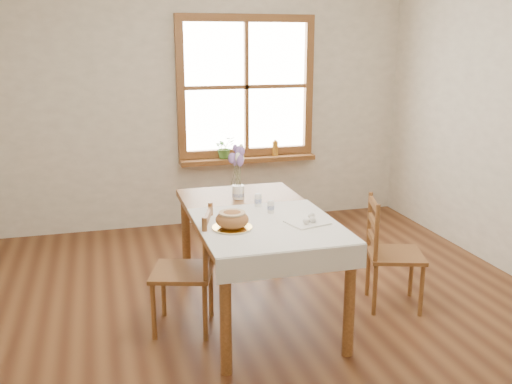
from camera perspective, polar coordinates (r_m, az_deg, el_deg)
The scene contains 18 objects.
ground at distance 4.02m, azimuth 1.19°, elevation -13.59°, with size 5.00×5.00×0.00m, color brown.
room_walls at distance 3.54m, azimuth 1.34°, elevation 11.51°, with size 4.60×5.10×2.65m.
window at distance 6.06m, azimuth -1.00°, elevation 10.47°, with size 1.46×0.08×1.46m.
window_sill at distance 6.10m, azimuth -0.80°, elevation 3.29°, with size 1.46×0.20×0.05m.
dining_table at distance 4.02m, azimuth -0.00°, elevation -3.24°, with size 0.90×1.60×0.75m.
table_linen at distance 3.71m, azimuth 1.27°, elevation -3.32°, with size 0.91×0.99×0.01m, color white.
chair_left at distance 3.90m, azimuth -7.39°, elevation -7.73°, with size 0.40×0.42×0.85m, color #975D2E, non-canonical shape.
chair_right at distance 4.31m, azimuth 13.78°, elevation -5.94°, with size 0.39×0.40×0.83m, color #975D2E, non-canonical shape.
bread_plate at distance 3.63m, azimuth -2.39°, elevation -3.59°, with size 0.25×0.25×0.01m, color white.
bread_loaf at distance 3.61m, azimuth -2.41°, elevation -2.61°, with size 0.21×0.21×0.12m, color #AA713C.
egg_napkin at distance 3.75m, azimuth 5.15°, elevation -3.05°, with size 0.24×0.21×0.01m, color white.
eggs at distance 3.74m, azimuth 5.16°, elevation -2.67°, with size 0.19×0.17×0.04m, color silver, non-canonical shape.
salt_shaker at distance 3.95m, azimuth 1.49°, elevation -1.45°, with size 0.05×0.05×0.09m, color white.
pepper_shaker at distance 4.10m, azimuth 0.21°, elevation -0.77°, with size 0.05×0.05×0.10m, color white.
flower_vase at distance 4.31m, azimuth -1.78°, elevation -0.11°, with size 0.09×0.09×0.10m, color white.
lavender_bouquet at distance 4.26m, azimuth -1.80°, elevation 2.52°, with size 0.16×0.16×0.30m, color #7C5CA3, non-canonical shape.
potted_plant at distance 6.02m, azimuth -3.17°, elevation 4.23°, with size 0.21×0.23×0.18m, color #437C31.
amber_bottle at distance 6.16m, azimuth 1.94°, elevation 4.46°, with size 0.06×0.06×0.17m, color #B57621.
Camera 1 is at (-1.03, -3.38, 1.91)m, focal length 40.00 mm.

